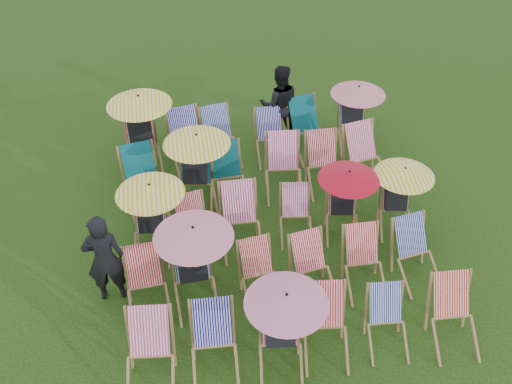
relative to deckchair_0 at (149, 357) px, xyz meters
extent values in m
plane|color=black|center=(1.97, 2.25, -0.48)|extent=(100.00, 100.00, 0.00)
cube|color=#ED2F7C|center=(0.03, 0.26, 0.18)|extent=(0.54, 0.42, 0.60)
cube|color=#1007A1|center=(0.83, 0.27, 0.16)|extent=(0.50, 0.38, 0.58)
cube|color=#F2306A|center=(1.70, 0.16, 0.13)|extent=(0.50, 0.40, 0.55)
cube|color=black|center=(1.69, 0.12, 0.13)|extent=(0.43, 0.44, 0.58)
sphere|color=tan|center=(1.71, 0.21, 0.43)|extent=(0.20, 0.20, 0.20)
cylinder|color=black|center=(1.75, 0.07, 0.38)|extent=(0.03, 0.03, 0.67)
cone|color=pink|center=(1.75, 0.07, 0.69)|extent=(1.06, 1.06, 0.16)
cube|color=red|center=(2.34, 0.33, 0.16)|extent=(0.52, 0.41, 0.57)
cube|color=#0816AD|center=(3.17, 0.27, 0.09)|extent=(0.45, 0.35, 0.51)
cube|color=red|center=(4.07, 0.21, 0.16)|extent=(0.50, 0.38, 0.57)
cube|color=red|center=(-0.03, 1.44, 0.14)|extent=(0.49, 0.38, 0.56)
cube|color=#072E96|center=(0.65, 1.45, 0.17)|extent=(0.51, 0.39, 0.58)
cube|color=black|center=(0.65, 1.40, 0.17)|extent=(0.43, 0.45, 0.61)
sphere|color=tan|center=(0.65, 1.50, 0.49)|extent=(0.21, 0.21, 0.21)
cylinder|color=black|center=(0.72, 1.36, 0.44)|extent=(0.03, 0.03, 0.71)
cone|color=pink|center=(0.72, 1.36, 0.76)|extent=(1.12, 1.12, 0.17)
cube|color=red|center=(1.59, 1.40, 0.09)|extent=(0.47, 0.37, 0.52)
cube|color=red|center=(2.36, 1.35, 0.12)|extent=(0.51, 0.41, 0.54)
cube|color=red|center=(3.17, 1.35, 0.14)|extent=(0.47, 0.35, 0.56)
cube|color=#071799|center=(3.96, 1.39, 0.15)|extent=(0.53, 0.43, 0.57)
cube|color=#CD2961|center=(0.10, 2.57, 0.13)|extent=(0.49, 0.38, 0.55)
cube|color=black|center=(0.10, 2.52, 0.13)|extent=(0.42, 0.43, 0.58)
sphere|color=tan|center=(0.11, 2.61, 0.43)|extent=(0.20, 0.20, 0.20)
cylinder|color=black|center=(0.15, 2.48, 0.38)|extent=(0.03, 0.03, 0.67)
cone|color=yellow|center=(0.15, 2.48, 0.69)|extent=(1.06, 1.06, 0.16)
cube|color=red|center=(0.72, 2.56, 0.10)|extent=(0.48, 0.39, 0.52)
cube|color=#DF2C7B|center=(1.50, 2.52, 0.21)|extent=(0.52, 0.39, 0.62)
cube|color=#D42A8F|center=(2.44, 2.56, 0.08)|extent=(0.46, 0.36, 0.51)
cube|color=red|center=(3.20, 2.48, 0.09)|extent=(0.48, 0.39, 0.51)
cube|color=black|center=(3.20, 2.44, 0.09)|extent=(0.42, 0.43, 0.53)
sphere|color=tan|center=(3.21, 2.53, 0.37)|extent=(0.19, 0.19, 0.19)
cylinder|color=black|center=(3.24, 2.39, 0.32)|extent=(0.03, 0.03, 0.63)
cone|color=#B40A21|center=(3.24, 2.39, 0.61)|extent=(0.98, 0.98, 0.15)
cube|color=#D82B6C|center=(4.11, 2.44, 0.08)|extent=(0.47, 0.38, 0.50)
cube|color=black|center=(4.10, 2.39, 0.08)|extent=(0.41, 0.42, 0.53)
sphere|color=tan|center=(4.12, 2.48, 0.36)|extent=(0.19, 0.19, 0.19)
cylinder|color=black|center=(4.15, 2.35, 0.31)|extent=(0.03, 0.03, 0.62)
cone|color=yellow|center=(4.15, 2.35, 0.59)|extent=(0.97, 0.97, 0.15)
cube|color=#0B7749|center=(-0.06, 3.79, 0.22)|extent=(0.60, 0.49, 0.63)
cube|color=#095F31|center=(0.91, 3.64, 0.17)|extent=(0.55, 0.44, 0.59)
cube|color=black|center=(0.90, 3.59, 0.17)|extent=(0.48, 0.49, 0.62)
sphere|color=tan|center=(0.92, 3.69, 0.50)|extent=(0.22, 0.22, 0.22)
cylinder|color=black|center=(0.95, 3.54, 0.45)|extent=(0.03, 0.03, 0.72)
cone|color=yellow|center=(0.95, 3.54, 0.77)|extent=(1.13, 1.13, 0.17)
cube|color=#0B763D|center=(1.43, 3.73, 0.17)|extent=(0.51, 0.39, 0.58)
cube|color=#FB328F|center=(2.47, 3.77, 0.21)|extent=(0.56, 0.44, 0.62)
cube|color=red|center=(3.19, 3.76, 0.18)|extent=(0.50, 0.37, 0.59)
cube|color=#F63175|center=(3.92, 3.79, 0.23)|extent=(0.60, 0.49, 0.63)
cube|color=red|center=(-0.04, 4.94, 0.21)|extent=(0.55, 0.43, 0.62)
cube|color=black|center=(-0.04, 4.89, 0.21)|extent=(0.47, 0.49, 0.65)
sphere|color=tan|center=(-0.05, 5.00, 0.54)|extent=(0.23, 0.23, 0.23)
cylinder|color=black|center=(0.03, 4.86, 0.49)|extent=(0.03, 0.03, 0.76)
cone|color=yellow|center=(0.03, 4.86, 0.84)|extent=(1.19, 1.19, 0.18)
cube|color=#1108AF|center=(0.79, 4.83, 0.23)|extent=(0.60, 0.48, 0.64)
cube|color=#0823AE|center=(1.41, 4.90, 0.19)|extent=(0.56, 0.46, 0.60)
cube|color=#0F07A4|center=(2.42, 4.78, 0.14)|extent=(0.47, 0.35, 0.56)
cube|color=#0A6B3F|center=(3.10, 4.86, 0.22)|extent=(0.60, 0.49, 0.63)
cube|color=#0827AB|center=(4.09, 4.89, 0.13)|extent=(0.48, 0.37, 0.54)
cube|color=black|center=(4.09, 4.84, 0.12)|extent=(0.41, 0.42, 0.57)
sphere|color=tan|center=(4.09, 4.93, 0.42)|extent=(0.20, 0.20, 0.20)
cylinder|color=black|center=(4.14, 4.80, 0.38)|extent=(0.03, 0.03, 0.67)
cone|color=pink|center=(4.14, 4.80, 0.68)|extent=(1.05, 1.05, 0.16)
imported|color=black|center=(-0.55, 1.51, 0.30)|extent=(0.58, 0.38, 1.56)
imported|color=black|center=(2.68, 5.13, 0.33)|extent=(0.84, 0.68, 1.62)
camera|label=1|loc=(0.64, -4.29, 6.15)|focal=40.00mm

